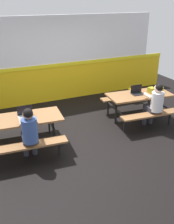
% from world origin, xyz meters
% --- Properties ---
extents(ground_plane, '(10.00, 10.00, 0.02)m').
position_xyz_m(ground_plane, '(0.00, 0.00, -0.01)').
color(ground_plane, black).
extents(accent_backdrop, '(8.00, 0.14, 2.60)m').
position_xyz_m(accent_backdrop, '(0.00, 2.63, 1.25)').
color(accent_backdrop, yellow).
rests_on(accent_backdrop, ground).
extents(picnic_table_left, '(1.73, 1.68, 0.74)m').
position_xyz_m(picnic_table_left, '(-1.55, 0.12, 0.57)').
color(picnic_table_left, brown).
rests_on(picnic_table_left, ground).
extents(picnic_table_right, '(1.73, 1.68, 0.74)m').
position_xyz_m(picnic_table_right, '(1.55, 0.30, 0.57)').
color(picnic_table_right, brown).
rests_on(picnic_table_right, ground).
extents(student_nearer, '(0.38, 0.53, 1.21)m').
position_xyz_m(student_nearer, '(-1.52, -0.45, 0.71)').
color(student_nearer, '#2D2D38').
rests_on(student_nearer, ground).
extents(student_further, '(0.38, 0.53, 1.21)m').
position_xyz_m(student_further, '(1.62, -0.27, 0.71)').
color(student_further, '#2D2D38').
rests_on(student_further, ground).
extents(laptop_silver, '(0.34, 0.25, 0.22)m').
position_xyz_m(laptop_silver, '(-1.47, 0.15, 0.79)').
color(laptop_silver, silver).
rests_on(laptop_silver, picnic_table_left).
extents(laptop_dark, '(0.34, 0.25, 0.22)m').
position_xyz_m(laptop_dark, '(1.51, 0.34, 0.79)').
color(laptop_dark, black).
rests_on(laptop_dark, picnic_table_right).
extents(toolbox_grey, '(0.40, 0.18, 0.18)m').
position_xyz_m(toolbox_grey, '(2.03, 0.25, 0.81)').
color(toolbox_grey, olive).
rests_on(toolbox_grey, picnic_table_right).
extents(backpack_dark, '(0.30, 0.22, 0.44)m').
position_xyz_m(backpack_dark, '(2.19, 1.48, 0.22)').
color(backpack_dark, yellow).
rests_on(backpack_dark, ground).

